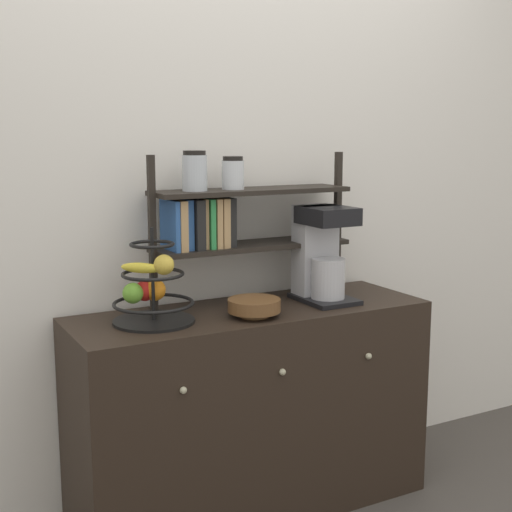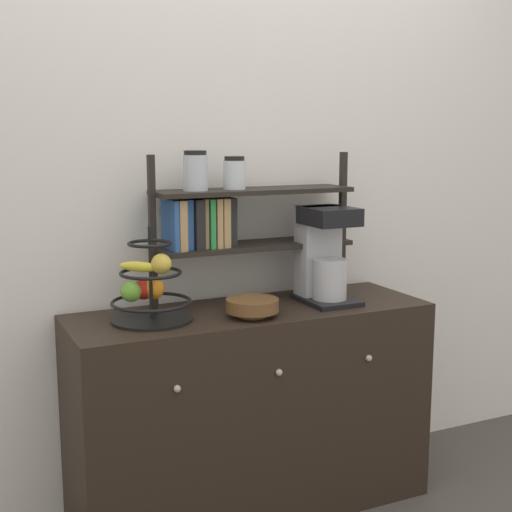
{
  "view_description": "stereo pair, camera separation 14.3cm",
  "coord_description": "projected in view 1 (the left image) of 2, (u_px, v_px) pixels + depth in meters",
  "views": [
    {
      "loc": [
        -1.21,
        -2.04,
        1.43
      ],
      "look_at": [
        0.02,
        0.22,
        0.98
      ],
      "focal_mm": 50.0,
      "sensor_mm": 36.0,
      "label": 1
    },
    {
      "loc": [
        -1.08,
        -2.1,
        1.43
      ],
      "look_at": [
        0.02,
        0.22,
        0.98
      ],
      "focal_mm": 50.0,
      "sensor_mm": 36.0,
      "label": 2
    }
  ],
  "objects": [
    {
      "name": "wall_back",
      "position": [
        218.0,
        166.0,
        2.78
      ],
      "size": [
        7.0,
        0.05,
        2.6
      ],
      "primitive_type": "cube",
      "color": "silver",
      "rests_on": "ground_plane"
    },
    {
      "name": "wooden_bowl",
      "position": [
        254.0,
        306.0,
        2.52
      ],
      "size": [
        0.19,
        0.19,
        0.06
      ],
      "color": "brown",
      "rests_on": "sideboard"
    },
    {
      "name": "fruit_stand",
      "position": [
        151.0,
        291.0,
        2.44
      ],
      "size": [
        0.28,
        0.28,
        0.33
      ],
      "color": "black",
      "rests_on": "sideboard"
    },
    {
      "name": "shelf_hutch",
      "position": [
        224.0,
        214.0,
        2.66
      ],
      "size": [
        0.82,
        0.2,
        0.58
      ],
      "color": "black",
      "rests_on": "sideboard"
    },
    {
      "name": "coffee_maker",
      "position": [
        321.0,
        253.0,
        2.75
      ],
      "size": [
        0.19,
        0.26,
        0.37
      ],
      "color": "black",
      "rests_on": "sideboard"
    },
    {
      "name": "sideboard",
      "position": [
        251.0,
        409.0,
        2.7
      ],
      "size": [
        1.35,
        0.47,
        0.78
      ],
      "color": "black",
      "rests_on": "ground_plane"
    }
  ]
}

